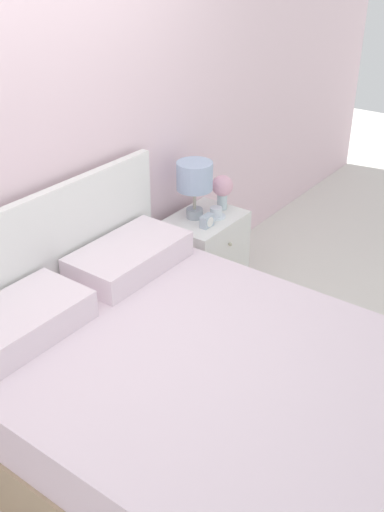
{
  "coord_description": "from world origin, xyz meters",
  "views": [
    {
      "loc": [
        -1.64,
        -2.17,
        2.21
      ],
      "look_at": [
        0.56,
        -0.53,
        0.66
      ],
      "focal_mm": 42.0,
      "sensor_mm": 36.0,
      "label": 1
    }
  ],
  "objects_px": {
    "table_lamp": "(195,179)",
    "flower_vase": "(223,188)",
    "teacup": "(216,213)",
    "bed": "(183,393)",
    "nightstand": "(204,257)",
    "alarm_clock": "(207,221)"
  },
  "relations": [
    {
      "from": "bed",
      "to": "flower_vase",
      "type": "height_order",
      "value": "bed"
    },
    {
      "from": "nightstand",
      "to": "teacup",
      "type": "distance_m",
      "value": 0.32
    },
    {
      "from": "bed",
      "to": "teacup",
      "type": "distance_m",
      "value": 1.36
    },
    {
      "from": "flower_vase",
      "to": "teacup",
      "type": "bearing_deg",
      "value": -162.86
    },
    {
      "from": "table_lamp",
      "to": "flower_vase",
      "type": "relative_size",
      "value": 1.6
    },
    {
      "from": "bed",
      "to": "nightstand",
      "type": "height_order",
      "value": "bed"
    },
    {
      "from": "flower_vase",
      "to": "teacup",
      "type": "distance_m",
      "value": 0.17
    },
    {
      "from": "table_lamp",
      "to": "flower_vase",
      "type": "bearing_deg",
      "value": -16.85
    },
    {
      "from": "nightstand",
      "to": "flower_vase",
      "type": "xyz_separation_m",
      "value": [
        0.18,
        -0.01,
        0.43
      ]
    },
    {
      "from": "table_lamp",
      "to": "teacup",
      "type": "bearing_deg",
      "value": -50.14
    },
    {
      "from": "teacup",
      "to": "bed",
      "type": "bearing_deg",
      "value": -151.67
    },
    {
      "from": "alarm_clock",
      "to": "nightstand",
      "type": "bearing_deg",
      "value": 43.25
    },
    {
      "from": "table_lamp",
      "to": "teacup",
      "type": "distance_m",
      "value": 0.27
    },
    {
      "from": "teacup",
      "to": "table_lamp",
      "type": "bearing_deg",
      "value": 129.86
    },
    {
      "from": "bed",
      "to": "alarm_clock",
      "type": "distance_m",
      "value": 1.22
    },
    {
      "from": "table_lamp",
      "to": "flower_vase",
      "type": "xyz_separation_m",
      "value": [
        0.21,
        -0.06,
        -0.12
      ]
    },
    {
      "from": "table_lamp",
      "to": "bed",
      "type": "bearing_deg",
      "value": -145.86
    },
    {
      "from": "bed",
      "to": "nightstand",
      "type": "xyz_separation_m",
      "value": [
        1.12,
        0.68,
        -0.02
      ]
    },
    {
      "from": "flower_vase",
      "to": "alarm_clock",
      "type": "bearing_deg",
      "value": -164.84
    },
    {
      "from": "bed",
      "to": "teacup",
      "type": "bearing_deg",
      "value": 28.33
    },
    {
      "from": "nightstand",
      "to": "flower_vase",
      "type": "height_order",
      "value": "flower_vase"
    },
    {
      "from": "nightstand",
      "to": "teacup",
      "type": "height_order",
      "value": "teacup"
    }
  ]
}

